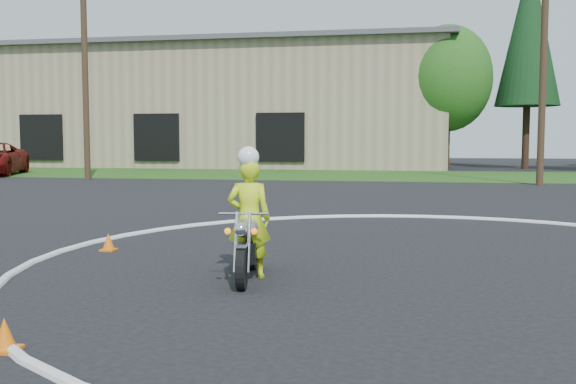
# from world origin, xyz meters

# --- Properties ---
(ground) EXTENTS (120.00, 120.00, 0.00)m
(ground) POSITION_xyz_m (0.00, 0.00, 0.00)
(ground) COLOR black
(ground) RESTS_ON ground
(grass_strip) EXTENTS (120.00, 10.00, 0.02)m
(grass_strip) POSITION_xyz_m (0.00, 27.00, 0.01)
(grass_strip) COLOR #1E4714
(grass_strip) RESTS_ON ground
(course_markings) EXTENTS (19.05, 19.05, 0.12)m
(course_markings) POSITION_xyz_m (2.17, 4.35, 0.01)
(course_markings) COLOR silver
(course_markings) RESTS_ON ground
(primary_motorcycle) EXTENTS (0.64, 1.82, 0.96)m
(primary_motorcycle) POSITION_xyz_m (-2.45, 1.62, 0.47)
(primary_motorcycle) COLOR black
(primary_motorcycle) RESTS_ON ground
(rider_primary_grp) EXTENTS (0.64, 0.46, 1.78)m
(rider_primary_grp) POSITION_xyz_m (-2.46, 1.75, 0.86)
(rider_primary_grp) COLOR #D1F219
(rider_primary_grp) RESTS_ON ground
(warehouse) EXTENTS (41.00, 17.00, 8.30)m
(warehouse) POSITION_xyz_m (-18.00, 39.99, 4.16)
(warehouse) COLOR tan
(warehouse) RESTS_ON ground
(utility_poles) EXTENTS (41.60, 1.12, 10.00)m
(utility_poles) POSITION_xyz_m (5.00, 21.00, 5.20)
(utility_poles) COLOR #473321
(utility_poles) RESTS_ON ground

